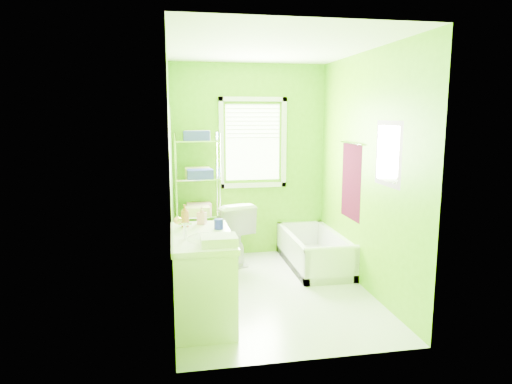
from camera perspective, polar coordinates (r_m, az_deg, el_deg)
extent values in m
plane|color=silver|center=(5.16, 1.90, -12.29)|extent=(2.90, 2.90, 0.00)
cube|color=#5AAB08|center=(6.24, -0.88, 3.89)|extent=(2.10, 0.04, 2.60)
cube|color=#5AAB08|center=(3.44, 7.18, -0.93)|extent=(2.10, 0.04, 2.60)
cube|color=#5AAB08|center=(4.71, -10.59, 1.85)|extent=(0.04, 2.90, 2.60)
cube|color=#5AAB08|center=(5.15, 13.48, 2.40)|extent=(0.04, 2.90, 2.60)
cube|color=white|center=(4.83, 2.08, 17.67)|extent=(2.10, 2.90, 0.04)
cube|color=white|center=(6.22, -0.41, 6.18)|extent=(0.74, 0.01, 1.01)
cube|color=white|center=(6.26, -0.37, 0.86)|extent=(0.92, 0.05, 0.06)
cube|color=white|center=(6.19, -0.38, 11.54)|extent=(0.92, 0.05, 0.06)
cube|color=white|center=(6.14, -4.36, 6.11)|extent=(0.06, 0.05, 1.22)
cube|color=white|center=(6.29, 3.51, 6.20)|extent=(0.06, 0.05, 1.22)
cube|color=white|center=(6.18, -0.37, 8.85)|extent=(0.72, 0.02, 0.50)
cube|color=white|center=(3.78, -10.27, -4.68)|extent=(0.02, 0.80, 2.00)
sphere|color=gold|center=(4.11, -9.76, -3.53)|extent=(0.07, 0.07, 0.07)
cube|color=#400719|center=(5.48, 11.81, 1.31)|extent=(0.02, 0.58, 0.90)
cylinder|color=silver|center=(5.43, 11.83, 6.01)|extent=(0.02, 0.62, 0.02)
cube|color=#CC5972|center=(4.62, 16.22, 4.60)|extent=(0.02, 0.54, 0.64)
cube|color=white|center=(4.62, 16.13, 4.60)|extent=(0.01, 0.44, 0.54)
cube|color=white|center=(6.00, 7.20, -8.69)|extent=(0.65, 1.40, 0.09)
cube|color=white|center=(5.87, 4.47, -7.38)|extent=(0.07, 1.40, 0.42)
cube|color=white|center=(6.04, 9.91, -7.00)|extent=(0.07, 1.40, 0.42)
cube|color=white|center=(5.35, 9.41, -9.20)|extent=(0.65, 0.07, 0.42)
cube|color=white|center=(6.56, 5.46, -5.55)|extent=(0.65, 0.07, 0.42)
cylinder|color=white|center=(5.28, 9.48, -7.04)|extent=(0.65, 0.07, 0.07)
cylinder|color=#1530C5|center=(5.57, 8.62, -9.38)|extent=(0.31, 0.31, 0.05)
cylinder|color=yellow|center=(5.56, 8.64, -8.89)|extent=(0.29, 0.29, 0.04)
cube|color=#1530C5|center=(5.64, 8.26, -8.05)|extent=(0.22, 0.04, 0.20)
imported|color=white|center=(6.02, -3.43, -4.94)|extent=(0.65, 0.90, 0.82)
cube|color=white|center=(4.42, -6.69, -10.80)|extent=(0.53, 1.07, 0.78)
cube|color=white|center=(4.29, -6.80, -5.62)|extent=(0.56, 1.10, 0.05)
ellipsoid|color=white|center=(4.15, -6.39, -6.20)|extent=(0.37, 0.48, 0.13)
cylinder|color=silver|center=(4.12, -8.86, -4.95)|extent=(0.03, 0.03, 0.16)
cylinder|color=silver|center=(4.10, -8.89, -4.00)|extent=(0.12, 0.02, 0.02)
imported|color=#BF5E38|center=(4.57, -8.88, -2.95)|extent=(0.11, 0.11, 0.23)
imported|color=pink|center=(4.67, -6.79, -2.89)|extent=(0.11, 0.11, 0.18)
cylinder|color=#1A21AC|center=(4.45, -4.69, -4.02)|extent=(0.09, 0.09, 0.10)
cube|color=silver|center=(3.94, -4.67, -6.02)|extent=(0.31, 0.24, 0.08)
cylinder|color=silver|center=(5.77, -9.88, -1.22)|extent=(0.02, 0.02, 1.71)
cylinder|color=silver|center=(6.09, -9.97, -0.64)|extent=(0.02, 0.02, 1.71)
cylinder|color=silver|center=(5.80, -4.49, -1.04)|extent=(0.02, 0.02, 1.71)
cylinder|color=silver|center=(6.13, -4.86, -0.47)|extent=(0.02, 0.02, 1.71)
cube|color=silver|center=(6.11, -7.16, -7.24)|extent=(0.57, 0.36, 0.02)
cube|color=silver|center=(5.98, -7.25, -2.84)|extent=(0.57, 0.36, 0.02)
cube|color=silver|center=(5.90, -7.35, 1.71)|extent=(0.57, 0.36, 0.02)
cube|color=silver|center=(5.85, -7.45, 6.37)|extent=(0.57, 0.36, 0.02)
cube|color=#313CB1|center=(5.74, -7.49, 6.98)|extent=(0.32, 0.22, 0.12)
cube|color=silver|center=(5.98, -7.35, 7.08)|extent=(0.32, 0.22, 0.12)
cube|color=#313CB1|center=(5.79, -7.00, 2.24)|extent=(0.32, 0.22, 0.12)
cube|color=#EFDB92|center=(6.02, -7.33, 2.52)|extent=(0.32, 0.22, 0.12)
cube|color=#EFDB92|center=(5.89, -7.40, -2.38)|extent=(0.32, 0.22, 0.12)
cube|color=#F9AAC7|center=(6.11, -7.15, -1.94)|extent=(0.32, 0.22, 0.12)
cube|color=#F9AAC7|center=(6.07, -4.52, -5.14)|extent=(0.03, 0.30, 0.53)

